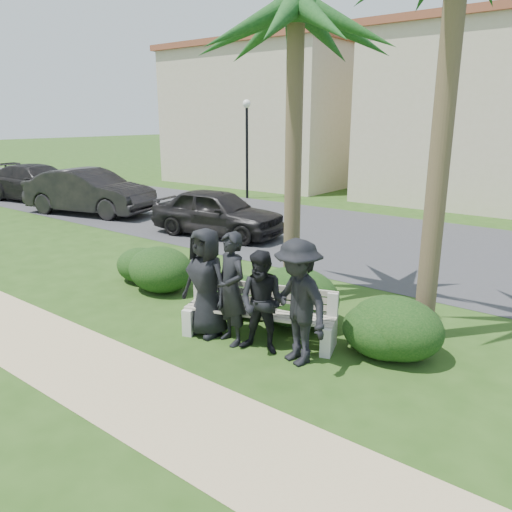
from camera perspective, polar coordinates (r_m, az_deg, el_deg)
The scene contains 21 objects.
ground at distance 8.34m, azimuth -4.89°, elevation -9.59°, with size 160.00×160.00×0.00m, color #234413.
footpath at distance 7.29m, azimuth -14.84°, elevation -14.06°, with size 30.00×1.60×0.01m, color tan.
asphalt_street at distance 14.89m, azimuth 16.50°, elevation 1.16°, with size 160.00×8.00×0.01m, color #2D2D30.
stucco_bldg_left at distance 29.11m, azimuth 1.91°, elevation 15.80°, with size 10.40×8.40×7.30m.
stucco_bldg_right at distance 24.30m, azimuth 24.09°, elevation 14.56°, with size 8.40×8.40×7.30m.
street_lamp at distance 22.53m, azimuth -1.05°, elevation 14.05°, with size 0.36×0.36×4.29m.
park_bench at distance 8.21m, azimuth 0.44°, elevation -6.96°, with size 2.67×1.35×0.87m.
man_a at distance 8.27m, azimuth -5.74°, elevation -3.02°, with size 0.89×0.58×1.83m, color black.
man_b at distance 7.92m, azimuth -2.86°, elevation -3.77°, with size 0.67×0.44×1.84m, color black.
man_c at distance 7.64m, azimuth 0.79°, elevation -5.36°, with size 0.79×0.61×1.62m, color black.
man_d at distance 7.30m, azimuth 4.77°, elevation -5.30°, with size 1.22×0.70×1.89m, color black.
hedge_a at distance 11.39m, azimuth -13.00°, elevation -0.92°, with size 1.19×0.98×0.77m, color black.
hedge_b at distance 10.67m, azimuth -10.84°, elevation -1.38°, with size 1.48×1.22×0.96m, color black.
hedge_c at distance 9.30m, azimuth -1.56°, elevation -4.38°, with size 1.13×0.93×0.74m, color black.
hedge_d at distance 8.82m, azimuth 4.55°, elevation -4.49°, with size 1.61×1.33×1.05m, color black.
hedge_e at distance 7.95m, azimuth 15.65°, elevation -7.70°, with size 1.47×1.21×0.96m, color black.
hedge_f at distance 7.92m, azimuth 14.37°, elevation -8.12°, with size 1.29×1.07×0.84m, color black.
palm_left at distance 9.77m, azimuth 4.61°, elevation 25.88°, with size 3.00×3.00×6.28m.
car_a at distance 15.43m, azimuth -4.45°, elevation 5.00°, with size 1.71×4.25×1.45m, color black.
car_b at distance 19.91m, azimuth -18.49°, elevation 6.97°, with size 1.78×5.10×1.68m, color black.
car_c at distance 23.90m, azimuth -23.58°, elevation 7.65°, with size 2.18×5.37×1.56m, color black.
Camera 1 is at (5.19, -5.50, 3.54)m, focal length 35.00 mm.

